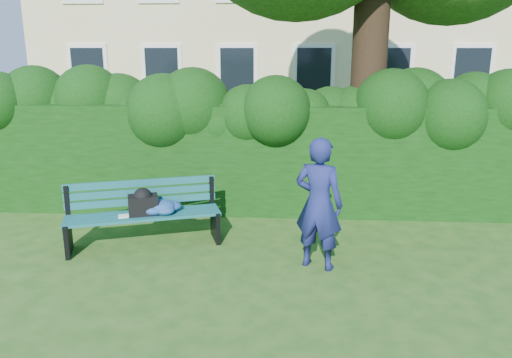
{
  "coord_description": "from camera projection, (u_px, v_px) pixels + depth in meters",
  "views": [
    {
      "loc": [
        0.43,
        -5.99,
        2.7
      ],
      "look_at": [
        0.0,
        0.6,
        0.95
      ],
      "focal_mm": 35.0,
      "sensor_mm": 36.0,
      "label": 1
    }
  ],
  "objects": [
    {
      "name": "hedge",
      "position": [
        262.0,
        158.0,
        8.39
      ],
      "size": [
        10.0,
        1.0,
        1.8
      ],
      "color": "black",
      "rests_on": "ground"
    },
    {
      "name": "ground",
      "position": [
        253.0,
        261.0,
        6.5
      ],
      "size": [
        80.0,
        80.0,
        0.0
      ],
      "primitive_type": "plane",
      "color": "#255119",
      "rests_on": "ground"
    },
    {
      "name": "park_bench",
      "position": [
        147.0,
        210.0,
        6.93
      ],
      "size": [
        2.16,
        1.19,
        0.89
      ],
      "rotation": [
        0.0,
        0.0,
        0.32
      ],
      "color": "#104E54",
      "rests_on": "ground"
    },
    {
      "name": "man_reading",
      "position": [
        319.0,
        204.0,
        6.13
      ],
      "size": [
        0.71,
        0.6,
        1.67
      ],
      "primitive_type": "imported",
      "rotation": [
        0.0,
        0.0,
        2.75
      ],
      "color": "navy",
      "rests_on": "ground"
    }
  ]
}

